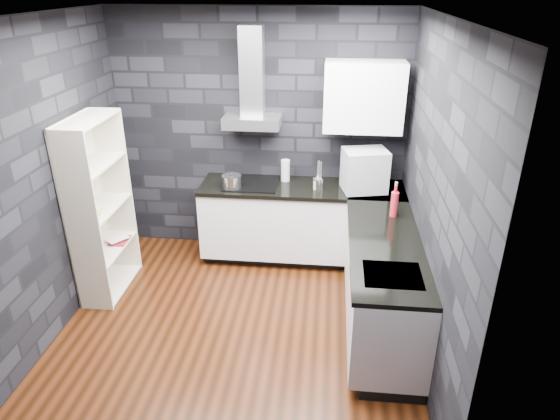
% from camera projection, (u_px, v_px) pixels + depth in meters
% --- Properties ---
extents(ground, '(3.20, 3.20, 0.00)m').
position_uv_depth(ground, '(238.00, 326.00, 4.64)').
color(ground, '#3B190A').
extents(ceiling, '(3.20, 3.20, 0.00)m').
position_uv_depth(ceiling, '(224.00, 16.00, 3.50)').
color(ceiling, white).
extents(wall_back, '(3.20, 0.05, 2.70)m').
position_uv_depth(wall_back, '(260.00, 136.00, 5.54)').
color(wall_back, black).
rests_on(wall_back, ground).
extents(wall_front, '(3.20, 0.05, 2.70)m').
position_uv_depth(wall_front, '(172.00, 313.00, 2.61)').
color(wall_front, black).
rests_on(wall_front, ground).
extents(wall_left, '(0.05, 3.20, 2.70)m').
position_uv_depth(wall_left, '(43.00, 185.00, 4.23)').
color(wall_left, black).
rests_on(wall_left, ground).
extents(wall_right, '(0.05, 3.20, 2.70)m').
position_uv_depth(wall_right, '(435.00, 201.00, 3.92)').
color(wall_right, black).
rests_on(wall_right, ground).
extents(toekick_back, '(2.18, 0.50, 0.10)m').
position_uv_depth(toekick_back, '(301.00, 252.00, 5.78)').
color(toekick_back, black).
rests_on(toekick_back, ground).
extents(toekick_right, '(0.50, 1.78, 0.10)m').
position_uv_depth(toekick_right, '(383.00, 324.00, 4.59)').
color(toekick_right, black).
rests_on(toekick_right, ground).
extents(counter_back_cab, '(2.20, 0.60, 0.76)m').
position_uv_depth(counter_back_cab, '(301.00, 221.00, 5.57)').
color(counter_back_cab, white).
rests_on(counter_back_cab, ground).
extents(counter_right_cab, '(0.60, 1.80, 0.76)m').
position_uv_depth(counter_right_cab, '(383.00, 285.00, 4.41)').
color(counter_right_cab, white).
rests_on(counter_right_cab, ground).
extents(counter_back_top, '(2.20, 0.62, 0.04)m').
position_uv_depth(counter_back_top, '(302.00, 188.00, 5.39)').
color(counter_back_top, black).
rests_on(counter_back_top, counter_back_cab).
extents(counter_right_top, '(0.62, 1.80, 0.04)m').
position_uv_depth(counter_right_top, '(385.00, 245.00, 4.24)').
color(counter_right_top, black).
rests_on(counter_right_top, counter_right_cab).
extents(counter_corner_top, '(0.62, 0.62, 0.04)m').
position_uv_depth(counter_corner_top, '(377.00, 191.00, 5.32)').
color(counter_corner_top, black).
rests_on(counter_corner_top, counter_right_cab).
extents(hood_body, '(0.60, 0.34, 0.12)m').
position_uv_depth(hood_body, '(252.00, 122.00, 5.28)').
color(hood_body, silver).
rests_on(hood_body, wall_back).
extents(hood_chimney, '(0.24, 0.20, 0.90)m').
position_uv_depth(hood_chimney, '(252.00, 71.00, 5.13)').
color(hood_chimney, silver).
rests_on(hood_chimney, hood_body).
extents(upper_cabinet, '(0.80, 0.35, 0.70)m').
position_uv_depth(upper_cabinet, '(364.00, 97.00, 5.04)').
color(upper_cabinet, white).
rests_on(upper_cabinet, wall_back).
extents(cooktop, '(0.58, 0.50, 0.01)m').
position_uv_depth(cooktop, '(252.00, 183.00, 5.44)').
color(cooktop, black).
rests_on(cooktop, counter_back_top).
extents(sink_rim, '(0.44, 0.40, 0.01)m').
position_uv_depth(sink_rim, '(393.00, 275.00, 3.78)').
color(sink_rim, silver).
rests_on(sink_rim, counter_right_top).
extents(pot, '(0.26, 0.26, 0.12)m').
position_uv_depth(pot, '(232.00, 182.00, 5.30)').
color(pot, silver).
rests_on(pot, cooktop).
extents(glass_vase, '(0.12, 0.12, 0.24)m').
position_uv_depth(glass_vase, '(285.00, 170.00, 5.48)').
color(glass_vase, silver).
rests_on(glass_vase, counter_back_top).
extents(storage_jar, '(0.10, 0.10, 0.10)m').
position_uv_depth(storage_jar, '(317.00, 185.00, 5.29)').
color(storage_jar, tan).
rests_on(storage_jar, counter_back_top).
extents(utensil_crock, '(0.10, 0.10, 0.12)m').
position_uv_depth(utensil_crock, '(319.00, 184.00, 5.28)').
color(utensil_crock, silver).
rests_on(utensil_crock, counter_back_top).
extents(appliance_garage, '(0.50, 0.43, 0.44)m').
position_uv_depth(appliance_garage, '(365.00, 170.00, 5.18)').
color(appliance_garage, '#AAACB0').
rests_on(appliance_garage, counter_back_top).
extents(red_bottle, '(0.08, 0.08, 0.24)m').
position_uv_depth(red_bottle, '(394.00, 204.00, 4.66)').
color(red_bottle, '#B41E2D').
rests_on(red_bottle, counter_right_top).
extents(bookshelf, '(0.50, 0.85, 1.80)m').
position_uv_depth(bookshelf, '(100.00, 209.00, 4.86)').
color(bookshelf, beige).
rests_on(bookshelf, ground).
extents(fruit_bowl, '(0.22, 0.22, 0.05)m').
position_uv_depth(fruit_bowl, '(93.00, 211.00, 4.71)').
color(fruit_bowl, white).
rests_on(fruit_bowl, bookshelf).
extents(book_red, '(0.18, 0.02, 0.24)m').
position_uv_depth(book_red, '(110.00, 231.00, 5.14)').
color(book_red, maroon).
rests_on(book_red, bookshelf).
extents(book_second, '(0.13, 0.10, 0.21)m').
position_uv_depth(book_second, '(112.00, 228.00, 5.15)').
color(book_second, '#B2B2B2').
rests_on(book_second, bookshelf).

